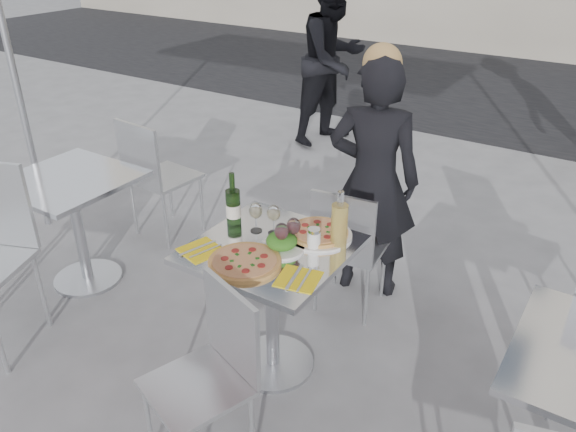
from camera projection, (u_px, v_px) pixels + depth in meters
The scene contains 21 objects.
ground at pixel (273, 364), 3.05m from camera, with size 80.00×80.00×0.00m, color slate.
street_asphalt at pixel (533, 90), 7.87m from camera, with size 24.00×5.00×0.00m, color black.
main_table at pixel (272, 283), 2.80m from camera, with size 0.72×0.72×0.75m.
side_table_left at pixel (74, 208), 3.52m from camera, with size 0.72×0.72×0.75m.
chair_far at pixel (347, 242), 3.24m from camera, with size 0.42×0.43×0.83m.
chair_near at pixel (213, 364), 2.35m from camera, with size 0.49×0.50×0.84m.
side_chair_lfar at pixel (153, 170), 4.03m from camera, with size 0.45×0.47×0.92m.
woman_diner at pixel (373, 181), 3.36m from camera, with size 0.55×0.36×1.51m, color black.
pedestrian_a at pixel (333, 59), 5.72m from camera, with size 0.85×0.66×1.74m, color black.
pizza_near at pixel (245, 262), 2.56m from camera, with size 0.34×0.34×0.02m.
pizza_far at pixel (318, 233), 2.79m from camera, with size 0.34×0.34×0.03m.
salad_plate at pixel (282, 242), 2.67m from camera, with size 0.22×0.22×0.09m.
wine_bottle at pixel (233, 206), 2.83m from camera, with size 0.07×0.07×0.29m.
carafe at pixel (339, 224), 2.65m from camera, with size 0.08×0.08×0.29m.
sugar_shaker at pixel (314, 239), 2.66m from camera, with size 0.06×0.06×0.11m.
wineglass_white_a at pixel (256, 212), 2.79m from camera, with size 0.07×0.07×0.16m.
wineglass_white_b at pixel (274, 214), 2.76m from camera, with size 0.07×0.07×0.16m.
wineglass_red_a at pixel (282, 232), 2.60m from camera, with size 0.07×0.07×0.16m.
wineglass_red_b at pixel (294, 227), 2.65m from camera, with size 0.07×0.07×0.16m.
napkin_left at pixel (201, 250), 2.67m from camera, with size 0.22×0.22×0.01m.
napkin_right at pixel (298, 279), 2.46m from camera, with size 0.21×0.21×0.01m.
Camera 1 is at (1.32, -1.90, 2.15)m, focal length 35.00 mm.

